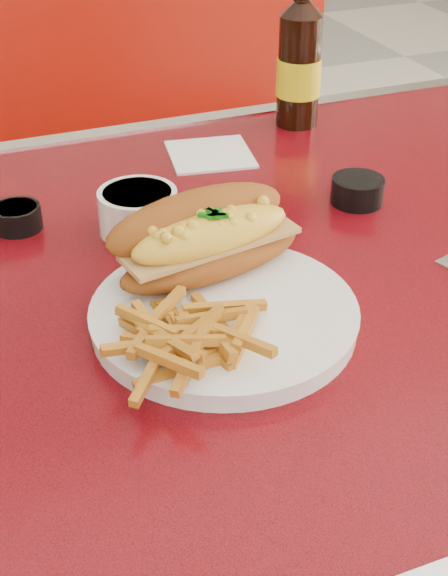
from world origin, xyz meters
name	(u,v)px	position (x,y,z in m)	size (l,w,h in m)	color
diner_table	(241,386)	(0.00, 0.00, 0.61)	(1.23, 0.83, 0.77)	red
booth_bench_far	(94,274)	(0.00, 0.81, 0.29)	(1.20, 0.51, 0.90)	#97140A
dinner_plate	(224,315)	(-0.06, -0.09, 0.78)	(0.32, 0.32, 0.02)	white
mac_hoagie	(206,237)	(-0.05, -0.02, 0.82)	(0.21, 0.13, 0.09)	#9A4F18
fries_pile	(187,329)	(-0.10, -0.13, 0.80)	(0.11, 0.10, 0.03)	orange
fork	(177,274)	(-0.08, -0.02, 0.79)	(0.04, 0.14, 0.00)	silver
gravy_ramekin	(138,210)	(-0.08, 0.11, 0.80)	(0.10, 0.10, 0.05)	white
sauce_cup_left	(17,216)	(-0.20, 0.17, 0.78)	(0.07, 0.07, 0.03)	black
sauce_cup_right	(358,189)	(0.18, 0.08, 0.79)	(0.08, 0.08, 0.03)	black
beer_bottle	(299,61)	(0.22, 0.33, 0.86)	(0.08, 0.08, 0.24)	black
paper_napkin	(210,154)	(0.07, 0.27, 0.77)	(0.11, 0.11, 0.00)	white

